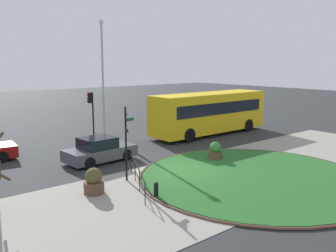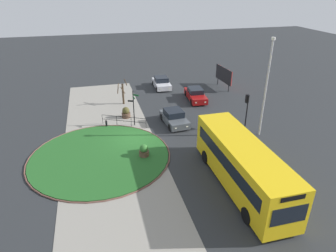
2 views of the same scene
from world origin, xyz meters
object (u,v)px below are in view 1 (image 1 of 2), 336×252
(bollard_foreground, at_px, (156,190))
(lamppost_tall, at_px, (103,75))
(bus_yellow, at_px, (210,112))
(planter_kerbside, at_px, (215,152))
(traffic_light_near, at_px, (91,105))
(planter_near_signpost, at_px, (94,182))
(signpost_directional, at_px, (126,139))
(car_near_lane, at_px, (99,150))

(bollard_foreground, height_order, lamppost_tall, lamppost_tall)
(bus_yellow, bearing_deg, bollard_foreground, -144.77)
(bus_yellow, relative_size, planter_kerbside, 9.49)
(planter_kerbside, bearing_deg, traffic_light_near, 104.11)
(planter_near_signpost, bearing_deg, traffic_light_near, 62.92)
(lamppost_tall, xyz_separation_m, planter_near_signpost, (-6.81, -11.18, -4.09))
(traffic_light_near, bearing_deg, signpost_directional, 72.77)
(bus_yellow, bearing_deg, car_near_lane, -171.04)
(signpost_directional, bearing_deg, planter_kerbside, -1.52)
(signpost_directional, relative_size, lamppost_tall, 0.41)
(car_near_lane, relative_size, planter_near_signpost, 3.59)
(planter_near_signpost, bearing_deg, bollard_foreground, -50.92)
(car_near_lane, relative_size, traffic_light_near, 1.20)
(traffic_light_near, height_order, planter_near_signpost, traffic_light_near)
(signpost_directional, height_order, car_near_lane, signpost_directional)
(car_near_lane, height_order, planter_near_signpost, car_near_lane)
(bus_yellow, distance_m, traffic_light_near, 9.03)
(car_near_lane, xyz_separation_m, planter_kerbside, (5.23, -3.94, -0.16))
(bollard_foreground, distance_m, car_near_lane, 6.51)
(signpost_directional, distance_m, car_near_lane, 4.07)
(signpost_directional, xyz_separation_m, traffic_light_near, (3.32, 9.89, 0.47))
(signpost_directional, xyz_separation_m, bollard_foreground, (-0.31, -2.66, -1.66))
(signpost_directional, height_order, lamppost_tall, lamppost_tall)
(traffic_light_near, distance_m, planter_kerbside, 10.55)
(bollard_foreground, relative_size, bus_yellow, 0.07)
(planter_kerbside, bearing_deg, car_near_lane, 143.02)
(car_near_lane, xyz_separation_m, lamppost_tall, (4.17, 6.85, 3.96))
(signpost_directional, bearing_deg, bollard_foreground, -96.68)
(traffic_light_near, distance_m, planter_near_signpost, 11.90)
(bus_yellow, height_order, planter_near_signpost, bus_yellow)
(traffic_light_near, height_order, lamppost_tall, lamppost_tall)
(lamppost_tall, bearing_deg, car_near_lane, -121.34)
(signpost_directional, bearing_deg, bus_yellow, 26.07)
(traffic_light_near, bearing_deg, planter_near_signpost, 64.24)
(bollard_foreground, height_order, bus_yellow, bus_yellow)
(signpost_directional, xyz_separation_m, lamppost_tall, (4.79, 10.63, 2.59))
(traffic_light_near, bearing_deg, car_near_lane, 67.46)
(bollard_foreground, height_order, planter_near_signpost, planter_near_signpost)
(signpost_directional, distance_m, bus_yellow, 12.41)
(car_near_lane, relative_size, lamppost_tall, 0.47)
(planter_near_signpost, bearing_deg, signpost_directional, 15.25)
(bus_yellow, bearing_deg, planter_kerbside, -133.43)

